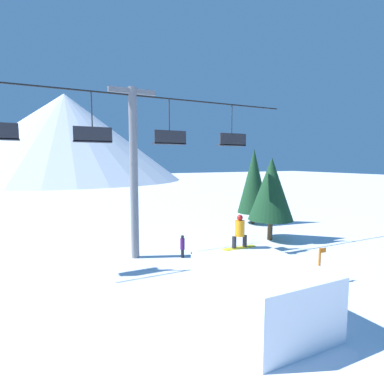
{
  "coord_description": "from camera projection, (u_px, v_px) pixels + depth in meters",
  "views": [
    {
      "loc": [
        -4.56,
        -7.35,
        5.15
      ],
      "look_at": [
        1.37,
        5.01,
        3.73
      ],
      "focal_mm": 28.0,
      "sensor_mm": 36.0,
      "label": 1
    }
  ],
  "objects": [
    {
      "name": "trail_marker",
      "position": [
        320.0,
        264.0,
        12.64
      ],
      "size": [
        0.41,
        0.1,
        1.51
      ],
      "color": "orange",
      "rests_on": "ground_plane"
    },
    {
      "name": "chairlift",
      "position": [
        134.0,
        157.0,
        15.49
      ],
      "size": [
        18.85,
        0.44,
        8.88
      ],
      "color": "slate",
      "rests_on": "ground_plane"
    },
    {
      "name": "ground_plane",
      "position": [
        223.0,
        331.0,
        9.08
      ],
      "size": [
        220.0,
        220.0,
        0.0
      ],
      "primitive_type": "plane",
      "color": "white"
    },
    {
      "name": "pine_tree_near",
      "position": [
        271.0,
        189.0,
        19.3
      ],
      "size": [
        2.89,
        2.89,
        5.4
      ],
      "color": "#4C3823",
      "rests_on": "ground_plane"
    },
    {
      "name": "mountain_ridge",
      "position": [
        66.0,
        137.0,
        79.78
      ],
      "size": [
        60.69,
        60.69,
        22.79
      ],
      "color": "silver",
      "rests_on": "ground_plane"
    },
    {
      "name": "snowboarder",
      "position": [
        240.0,
        232.0,
        11.04
      ],
      "size": [
        1.35,
        0.36,
        1.26
      ],
      "color": "yellow",
      "rests_on": "snow_ramp"
    },
    {
      "name": "pine_tree_far",
      "position": [
        254.0,
        181.0,
        24.45
      ],
      "size": [
        2.53,
        2.53,
        6.14
      ],
      "color": "#4C3823",
      "rests_on": "ground_plane"
    },
    {
      "name": "snow_ramp",
      "position": [
        260.0,
        292.0,
        9.57
      ],
      "size": [
        2.96,
        4.04,
        1.93
      ],
      "color": "white",
      "rests_on": "ground_plane"
    },
    {
      "name": "distant_skier",
      "position": [
        182.0,
        245.0,
        15.95
      ],
      "size": [
        0.24,
        0.24,
        1.23
      ],
      "color": "black",
      "rests_on": "ground_plane"
    }
  ]
}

